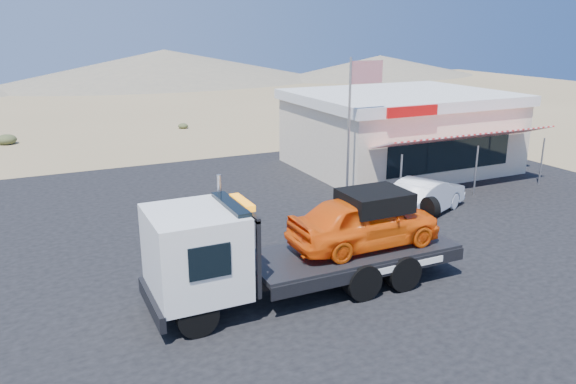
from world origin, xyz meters
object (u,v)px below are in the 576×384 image
jerky_store (399,130)px  white_sedan (425,196)px  flagpole (354,115)px  tow_truck (301,240)px

jerky_store → white_sedan: bearing=-118.1°
flagpole → tow_truck: bearing=-131.2°
jerky_store → flagpole: bearing=-141.2°
white_sedan → flagpole: bearing=15.7°
flagpole → white_sedan: bearing=-49.7°
jerky_store → tow_truck: bearing=-135.8°
tow_truck → jerky_store: (11.10, 10.79, 0.41)m
jerky_store → flagpole: flagpole is taller
tow_truck → white_sedan: 8.53m
tow_truck → jerky_store: jerky_store is taller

